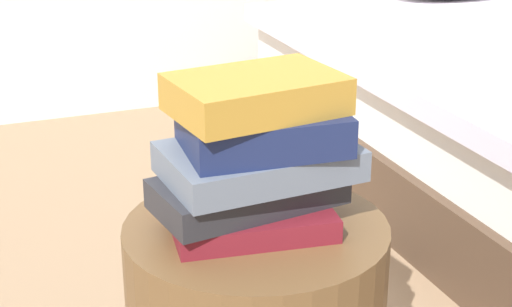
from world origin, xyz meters
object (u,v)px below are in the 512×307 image
Objects in this scene: book_charcoal at (248,191)px; book_slate at (259,161)px; book_navy at (263,130)px; book_ochre at (258,94)px; book_maroon at (249,214)px.

book_slate reaches higher than book_charcoal.
book_ochre is (-0.01, 0.00, 0.06)m from book_navy.
book_charcoal is at bearing 165.99° from book_navy.
book_navy is at bearing -25.91° from book_charcoal.
book_slate reaches higher than book_maroon.
book_navy is 0.06m from book_ochre.
book_slate is at bearing 118.48° from book_navy.
book_maroon is 1.01× the size of book_ochre.
book_maroon is 1.04× the size of book_navy.
book_ochre reaches higher than book_charcoal.
book_navy reaches higher than book_charcoal.
book_ochre is (0.02, -0.00, 0.16)m from book_charcoal.
book_charcoal is 1.18× the size of book_ochre.
book_ochre is (-0.00, -0.00, 0.11)m from book_slate.
book_slate is at bearing -4.94° from book_charcoal.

